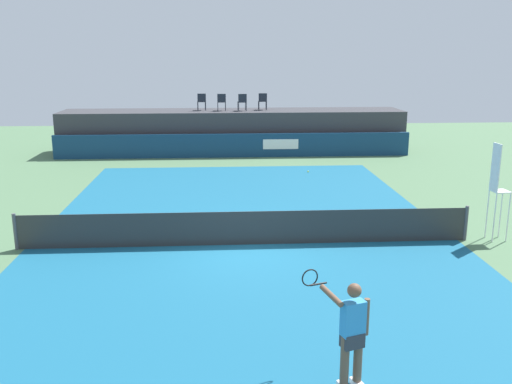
{
  "coord_description": "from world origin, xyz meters",
  "views": [
    {
      "loc": [
        -0.65,
        -14.78,
        5.16
      ],
      "look_at": [
        0.4,
        2.0,
        1.0
      ],
      "focal_mm": 39.54,
      "sensor_mm": 36.0,
      "label": 1
    }
  ],
  "objects_px": {
    "spectator_chair_left": "(222,101)",
    "umpire_chair": "(497,185)",
    "spectator_chair_right": "(263,101)",
    "net_post_far": "(466,223)",
    "tennis_ball": "(308,171)",
    "net_post_near": "(15,232)",
    "tennis_player": "(351,332)",
    "spectator_chair_center": "(242,101)",
    "spectator_chair_far_left": "(202,101)"
  },
  "relations": [
    {
      "from": "spectator_chair_left",
      "to": "umpire_chair",
      "type": "bearing_deg",
      "value": -63.35
    },
    {
      "from": "spectator_chair_left",
      "to": "spectator_chair_right",
      "type": "relative_size",
      "value": 1.0
    },
    {
      "from": "spectator_chair_left",
      "to": "net_post_far",
      "type": "distance_m",
      "value": 16.7
    },
    {
      "from": "spectator_chair_left",
      "to": "tennis_ball",
      "type": "height_order",
      "value": "spectator_chair_left"
    },
    {
      "from": "spectator_chair_left",
      "to": "tennis_ball",
      "type": "bearing_deg",
      "value": -55.78
    },
    {
      "from": "net_post_near",
      "to": "tennis_player",
      "type": "distance_m",
      "value": 10.24
    },
    {
      "from": "net_post_far",
      "to": "tennis_player",
      "type": "distance_m",
      "value": 8.5
    },
    {
      "from": "spectator_chair_left",
      "to": "spectator_chair_right",
      "type": "height_order",
      "value": "same"
    },
    {
      "from": "net_post_far",
      "to": "tennis_player",
      "type": "relative_size",
      "value": 0.56
    },
    {
      "from": "spectator_chair_center",
      "to": "spectator_chair_right",
      "type": "bearing_deg",
      "value": 20.45
    },
    {
      "from": "spectator_chair_left",
      "to": "net_post_far",
      "type": "xyz_separation_m",
      "value": [
        6.79,
        -15.1,
        -2.19
      ]
    },
    {
      "from": "spectator_chair_right",
      "to": "net_post_far",
      "type": "relative_size",
      "value": 0.89
    },
    {
      "from": "spectator_chair_right",
      "to": "net_post_near",
      "type": "height_order",
      "value": "spectator_chair_right"
    },
    {
      "from": "spectator_chair_far_left",
      "to": "spectator_chair_center",
      "type": "bearing_deg",
      "value": -10.14
    },
    {
      "from": "tennis_player",
      "to": "tennis_ball",
      "type": "distance_m",
      "value": 16.6
    },
    {
      "from": "spectator_chair_far_left",
      "to": "tennis_player",
      "type": "xyz_separation_m",
      "value": [
        2.96,
        -22.28,
        -1.73
      ]
    },
    {
      "from": "spectator_chair_far_left",
      "to": "spectator_chair_center",
      "type": "distance_m",
      "value": 2.17
    },
    {
      "from": "spectator_chair_right",
      "to": "net_post_far",
      "type": "xyz_separation_m",
      "value": [
        4.61,
        -15.37,
        -2.19
      ]
    },
    {
      "from": "umpire_chair",
      "to": "tennis_ball",
      "type": "height_order",
      "value": "umpire_chair"
    },
    {
      "from": "spectator_chair_center",
      "to": "tennis_ball",
      "type": "xyz_separation_m",
      "value": [
        2.7,
        -5.43,
        -2.66
      ]
    },
    {
      "from": "spectator_chair_center",
      "to": "tennis_ball",
      "type": "distance_m",
      "value": 6.62
    },
    {
      "from": "tennis_ball",
      "to": "tennis_player",
      "type": "bearing_deg",
      "value": -96.51
    },
    {
      "from": "spectator_chair_left",
      "to": "tennis_player",
      "type": "height_order",
      "value": "spectator_chair_left"
    },
    {
      "from": "spectator_chair_left",
      "to": "net_post_near",
      "type": "relative_size",
      "value": 0.89
    },
    {
      "from": "spectator_chair_left",
      "to": "tennis_player",
      "type": "relative_size",
      "value": 0.5
    },
    {
      "from": "spectator_chair_center",
      "to": "tennis_player",
      "type": "relative_size",
      "value": 0.5
    },
    {
      "from": "net_post_far",
      "to": "umpire_chair",
      "type": "bearing_deg",
      "value": -0.35
    },
    {
      "from": "spectator_chair_right",
      "to": "net_post_near",
      "type": "distance_m",
      "value": 17.37
    },
    {
      "from": "tennis_player",
      "to": "tennis_ball",
      "type": "xyz_separation_m",
      "value": [
        1.88,
        16.47,
        -0.92
      ]
    },
    {
      "from": "net_post_near",
      "to": "spectator_chair_center",
      "type": "bearing_deg",
      "value": 65.91
    },
    {
      "from": "spectator_chair_far_left",
      "to": "net_post_far",
      "type": "height_order",
      "value": "spectator_chair_far_left"
    },
    {
      "from": "umpire_chair",
      "to": "net_post_far",
      "type": "bearing_deg",
      "value": 179.65
    },
    {
      "from": "spectator_chair_far_left",
      "to": "tennis_player",
      "type": "bearing_deg",
      "value": -82.44
    },
    {
      "from": "spectator_chair_far_left",
      "to": "umpire_chair",
      "type": "distance_m",
      "value": 17.64
    },
    {
      "from": "spectator_chair_left",
      "to": "net_post_far",
      "type": "bearing_deg",
      "value": -65.79
    },
    {
      "from": "spectator_chair_left",
      "to": "tennis_player",
      "type": "xyz_separation_m",
      "value": [
        1.91,
        -22.04,
        -1.73
      ]
    },
    {
      "from": "tennis_player",
      "to": "tennis_ball",
      "type": "bearing_deg",
      "value": 83.49
    },
    {
      "from": "spectator_chair_left",
      "to": "umpire_chair",
      "type": "relative_size",
      "value": 0.32
    },
    {
      "from": "spectator_chair_right",
      "to": "tennis_player",
      "type": "relative_size",
      "value": 0.5
    },
    {
      "from": "spectator_chair_left",
      "to": "spectator_chair_right",
      "type": "xyz_separation_m",
      "value": [
        2.18,
        0.27,
        0.0
      ]
    },
    {
      "from": "spectator_chair_far_left",
      "to": "net_post_near",
      "type": "bearing_deg",
      "value": -106.54
    },
    {
      "from": "net_post_far",
      "to": "net_post_near",
      "type": "bearing_deg",
      "value": 180.0
    },
    {
      "from": "spectator_chair_right",
      "to": "net_post_near",
      "type": "bearing_deg",
      "value": -116.88
    },
    {
      "from": "spectator_chair_far_left",
      "to": "net_post_far",
      "type": "bearing_deg",
      "value": -62.93
    },
    {
      "from": "net_post_near",
      "to": "umpire_chair",
      "type": "bearing_deg",
      "value": -0.02
    },
    {
      "from": "spectator_chair_center",
      "to": "net_post_near",
      "type": "distance_m",
      "value": 16.54
    },
    {
      "from": "spectator_chair_center",
      "to": "umpire_chair",
      "type": "distance_m",
      "value": 16.35
    },
    {
      "from": "net_post_far",
      "to": "tennis_player",
      "type": "height_order",
      "value": "tennis_player"
    },
    {
      "from": "umpire_chair",
      "to": "net_post_far",
      "type": "height_order",
      "value": "umpire_chair"
    },
    {
      "from": "spectator_chair_far_left",
      "to": "net_post_far",
      "type": "relative_size",
      "value": 0.89
    }
  ]
}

